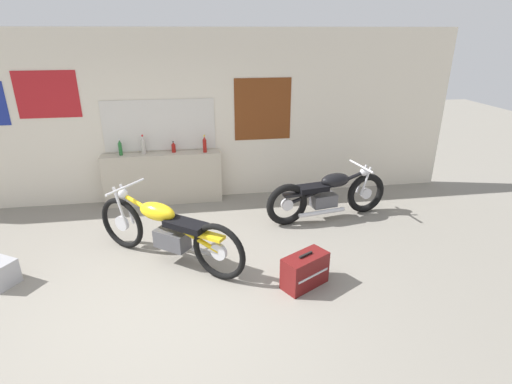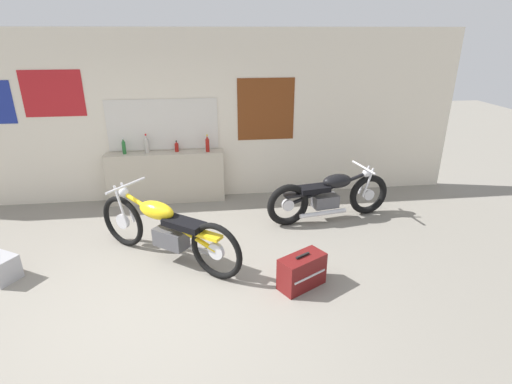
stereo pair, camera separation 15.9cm
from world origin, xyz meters
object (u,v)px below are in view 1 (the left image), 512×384
motorcycle_yellow (167,230)px  hard_case_darkred (305,270)px  motorcycle_black (328,195)px  bottle_center (174,147)px  bottle_leftmost (120,148)px  bottle_left_center (143,145)px  bottle_right_center (205,145)px

motorcycle_yellow → hard_case_darkred: motorcycle_yellow is taller
motorcycle_black → hard_case_darkred: motorcycle_black is taller
bottle_center → hard_case_darkred: bearing=-61.2°
bottle_center → motorcycle_black: size_ratio=0.09×
hard_case_darkred → motorcycle_black: bearing=63.8°
bottle_leftmost → bottle_left_center: (0.36, 0.02, 0.02)m
bottle_center → bottle_right_center: size_ratio=0.64×
bottle_left_center → bottle_center: 0.48m
hard_case_darkred → bottle_right_center: bearing=110.5°
bottle_right_center → bottle_leftmost: bearing=177.9°
bottle_leftmost → motorcycle_black: size_ratio=0.14×
bottle_center → hard_case_darkred: bottle_center is taller
motorcycle_yellow → hard_case_darkred: (1.57, -0.77, -0.25)m
bottle_left_center → bottle_right_center: bearing=-4.2°
bottle_leftmost → motorcycle_yellow: 2.18m
motorcycle_yellow → bottle_left_center: bearing=102.1°
motorcycle_black → hard_case_darkred: 1.88m
bottle_left_center → bottle_center: (0.48, 0.01, -0.06)m
bottle_leftmost → motorcycle_black: (3.18, -1.05, -0.60)m
bottle_left_center → motorcycle_yellow: size_ratio=0.17×
hard_case_darkred → bottle_center: bearing=118.8°
bottle_leftmost → motorcycle_yellow: (0.79, -1.96, -0.54)m
bottle_leftmost → bottle_right_center: bottle_right_center is taller
bottle_leftmost → bottle_left_center: bottle_left_center is taller
motorcycle_yellow → bottle_center: bearing=88.4°
bottle_leftmost → bottle_center: (0.84, 0.03, -0.04)m
bottle_leftmost → bottle_right_center: bearing=-2.1°
bottle_leftmost → hard_case_darkred: (2.36, -2.73, -0.80)m
bottle_left_center → hard_case_darkred: 3.49m
bottle_leftmost → bottle_center: 0.84m
bottle_leftmost → bottle_center: bottle_leftmost is taller
bottle_leftmost → bottle_right_center: (1.35, -0.05, 0.01)m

